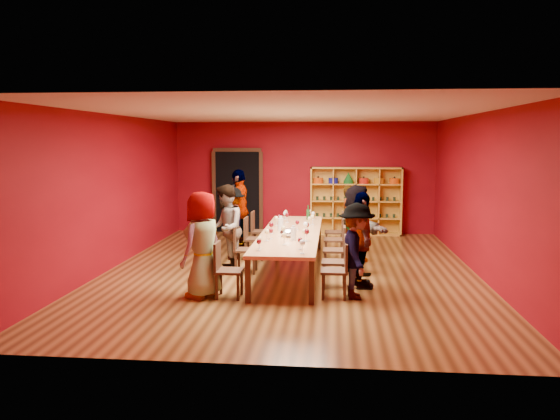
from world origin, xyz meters
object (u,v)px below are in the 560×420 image
object	(u,v)px
person_left_0	(202,245)
person_left_2	(225,229)
chair_person_right_4	(338,229)
spittoon_bowl	(288,233)
chair_person_left_3	(251,236)
person_left_3	(232,223)
person_right_0	(356,251)
person_left_4	(239,210)
chair_person_right_2	(338,247)
chair_person_left_2	(242,247)
tasting_table	(291,235)
wine_bottle	(308,214)
person_right_1	(361,240)
person_right_2	(357,229)
person_right_3	(356,224)
chair_person_right_1	(339,259)
chair_person_right_3	(338,237)
chair_person_right_0	(339,267)
chair_person_left_0	(224,267)
person_right_4	(350,218)
shelving_unit	(356,198)
chair_person_left_4	(258,229)

from	to	relation	value
person_left_0	person_left_2	xyz separation A→B (m)	(0.04, 1.69, -0.01)
chair_person_right_4	spittoon_bowl	world-z (taller)	spittoon_bowl
chair_person_left_3	chair_person_right_4	xyz separation A→B (m)	(1.82, 1.05, 0.00)
person_left_3	person_right_0	bearing A→B (deg)	28.20
person_left_4	chair_person_right_2	distance (m)	3.05
chair_person_left_2	chair_person_right_2	size ratio (longest dim) A/B	1.00
tasting_table	person_right_0	bearing A→B (deg)	-56.15
tasting_table	person_left_4	world-z (taller)	person_left_4
person_left_0	wine_bottle	world-z (taller)	person_left_0
person_right_1	person_right_2	size ratio (longest dim) A/B	0.97
person_right_3	chair_person_right_4	xyz separation A→B (m)	(-0.36, 0.97, -0.28)
chair_person_right_2	person_right_2	size ratio (longest dim) A/B	0.53
chair_person_left_3	person_right_3	distance (m)	2.20
chair_person_left_2	person_left_3	distance (m)	1.27
chair_person_left_2	person_right_1	size ratio (longest dim) A/B	0.54
chair_person_right_1	chair_person_right_3	size ratio (longest dim) A/B	1.00
person_right_1	chair_person_right_2	bearing A→B (deg)	11.16
person_left_0	wine_bottle	size ratio (longest dim) A/B	5.28
chair_person_right_0	person_right_0	xyz separation A→B (m)	(0.27, 0.00, 0.26)
person_left_4	wine_bottle	size ratio (longest dim) A/B	5.76
person_left_3	person_right_2	size ratio (longest dim) A/B	0.92
tasting_table	person_right_0	xyz separation A→B (m)	(1.18, -1.76, 0.06)
chair_person_right_0	chair_person_right_2	world-z (taller)	same
chair_person_left_2	chair_person_left_3	size ratio (longest dim) A/B	1.00
chair_person_left_0	chair_person_right_3	xyz separation A→B (m)	(1.82, 2.94, 0.00)
person_left_4	chair_person_right_0	size ratio (longest dim) A/B	2.08
person_left_0	person_left_4	distance (m)	3.85
person_left_4	chair_person_right_2	bearing A→B (deg)	48.68
tasting_table	person_right_4	xyz separation A→B (m)	(1.18, 2.00, 0.05)
person_right_3	chair_person_right_4	distance (m)	1.08
person_right_2	chair_person_right_4	size ratio (longest dim) A/B	1.89
chair_person_right_4	wine_bottle	size ratio (longest dim) A/B	2.78
chair_person_left_3	wine_bottle	bearing A→B (deg)	34.58
shelving_unit	wine_bottle	distance (m)	2.81
person_left_0	chair_person_right_3	world-z (taller)	person_left_0
person_right_0	chair_person_right_2	distance (m)	1.71
chair_person_right_3	person_right_3	size ratio (longest dim) A/B	0.57
person_left_2	spittoon_bowl	distance (m)	1.24
chair_person_left_4	spittoon_bowl	xyz separation A→B (m)	(0.89, -2.42, 0.32)
chair_person_left_2	chair_person_right_4	distance (m)	2.87
person_left_4	person_right_2	bearing A→B (deg)	52.71
person_right_2	chair_person_right_1	bearing A→B (deg)	136.58
person_right_3	person_right_1	bearing A→B (deg)	159.07
person_left_2	chair_person_right_1	distance (m)	2.34
person_left_2	person_right_0	world-z (taller)	person_left_2
chair_person_left_4	person_right_0	bearing A→B (deg)	-60.50
chair_person_right_0	chair_person_right_3	bearing A→B (deg)	90.00
shelving_unit	person_left_4	distance (m)	3.62
person_left_0	chair_person_right_4	xyz separation A→B (m)	(2.17, 3.91, -0.35)
person_left_0	chair_person_right_4	size ratio (longest dim) A/B	1.90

